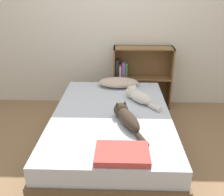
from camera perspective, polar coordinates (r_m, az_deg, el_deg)
ground_plane at (r=2.83m, az=-0.09°, el=-11.80°), size 8.00×8.00×0.00m
wall_back at (r=3.66m, az=0.64°, el=17.55°), size 8.00×0.06×2.50m
bed at (r=2.70m, az=-0.10°, el=-7.79°), size 1.23×1.87×0.47m
pillow at (r=3.25m, az=1.48°, el=3.59°), size 0.52×0.30×0.11m
cat_light at (r=2.83m, az=6.02°, el=0.49°), size 0.38×0.46×0.17m
cat_dark at (r=2.35m, az=3.31°, el=-4.35°), size 0.30×0.62×0.16m
bookshelf at (r=3.71m, az=6.30°, el=5.05°), size 0.84×0.26×0.90m
blanket_fold at (r=1.94m, az=2.34°, el=-12.58°), size 0.41×0.29×0.05m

